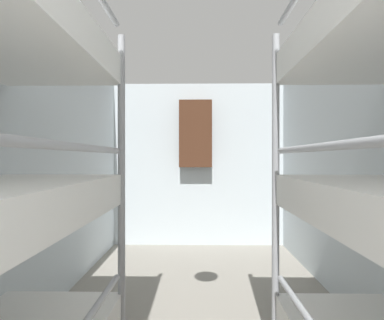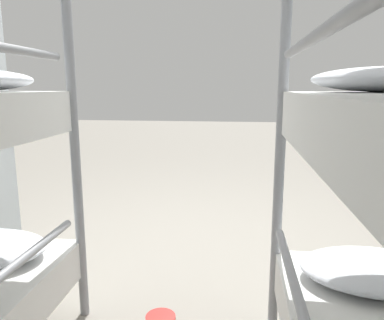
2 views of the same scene
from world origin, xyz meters
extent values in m
cube|color=silver|center=(-1.20, 2.55, 1.11)|extent=(0.06, 5.22, 2.23)
cube|color=silver|center=(0.00, 5.13, 1.11)|extent=(2.46, 0.06, 2.23)
cylinder|color=gray|center=(-0.46, 2.43, 0.97)|extent=(0.04, 0.04, 1.93)
cylinder|color=gray|center=(-0.46, 1.50, 1.24)|extent=(0.03, 1.62, 0.03)
cylinder|color=gray|center=(0.46, 2.43, 0.97)|extent=(0.04, 0.04, 1.93)
cylinder|color=gray|center=(0.46, 1.50, 1.24)|extent=(0.03, 1.62, 0.03)
cube|color=#472819|center=(-0.04, 4.98, 1.53)|extent=(0.44, 0.12, 0.90)
camera|label=1|loc=(0.00, 0.39, 1.20)|focal=32.00mm
camera|label=2|loc=(-0.28, 2.19, 1.12)|focal=35.00mm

